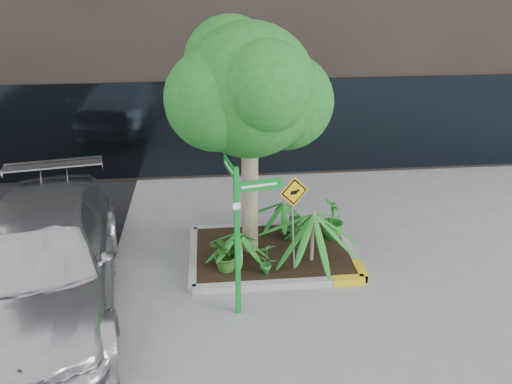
{
  "coord_description": "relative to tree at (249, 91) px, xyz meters",
  "views": [
    {
      "loc": [
        -0.97,
        -8.31,
        5.53
      ],
      "look_at": [
        -0.14,
        0.2,
        1.52
      ],
      "focal_mm": 35.0,
      "sensor_mm": 36.0,
      "label": 1
    }
  ],
  "objects": [
    {
      "name": "shrub_b",
      "position": [
        1.77,
        0.26,
        -2.82
      ],
      "size": [
        0.54,
        0.54,
        0.86
      ],
      "primitive_type": "imported",
      "rotation": [
        0.0,
        0.0,
        1.7
      ],
      "color": "#226D20",
      "rests_on": "planter"
    },
    {
      "name": "parked_car",
      "position": [
        -3.63,
        -1.27,
        -2.55
      ],
      "size": [
        3.26,
        6.14,
        1.69
      ],
      "primitive_type": "imported",
      "rotation": [
        0.0,
        0.0,
        0.16
      ],
      "color": "silver",
      "rests_on": "ground"
    },
    {
      "name": "tree",
      "position": [
        0.0,
        0.0,
        0.0
      ],
      "size": [
        3.11,
        2.75,
        4.66
      ],
      "color": "tan",
      "rests_on": "ground"
    },
    {
      "name": "palm_front",
      "position": [
        1.16,
        -0.57,
        -2.24
      ],
      "size": [
        1.22,
        1.22,
        1.36
      ],
      "color": "tan",
      "rests_on": "ground"
    },
    {
      "name": "shrub_d",
      "position": [
        0.93,
        0.23,
        -2.92
      ],
      "size": [
        0.51,
        0.51,
        0.66
      ],
      "primitive_type": "imported",
      "rotation": [
        0.0,
        0.0,
        5.64
      ],
      "color": "#1E5D1A",
      "rests_on": "planter"
    },
    {
      "name": "planter",
      "position": [
        0.47,
        -0.16,
        -3.3
      ],
      "size": [
        3.35,
        2.36,
        0.15
      ],
      "color": "#9E9E99",
      "rests_on": "ground"
    },
    {
      "name": "palm_back",
      "position": [
        0.79,
        0.68,
        -2.6
      ],
      "size": [
        0.79,
        0.79,
        0.87
      ],
      "color": "tan",
      "rests_on": "ground"
    },
    {
      "name": "shrub_a",
      "position": [
        -0.51,
        -0.71,
        -2.88
      ],
      "size": [
        0.95,
        0.95,
        0.75
      ],
      "primitive_type": "imported",
      "rotation": [
        0.0,
        0.0,
        0.69
      ],
      "color": "#2A5E1A",
      "rests_on": "planter"
    },
    {
      "name": "palm_left",
      "position": [
        -0.28,
        -0.57,
        -2.57
      ],
      "size": [
        0.83,
        0.83,
        0.92
      ],
      "color": "tan",
      "rests_on": "ground"
    },
    {
      "name": "shrub_c",
      "position": [
        0.22,
        -0.94,
        -2.92
      ],
      "size": [
        0.43,
        0.43,
        0.67
      ],
      "primitive_type": "imported",
      "rotation": [
        0.0,
        0.0,
        3.41
      ],
      "color": "#216B24",
      "rests_on": "planter"
    },
    {
      "name": "ground",
      "position": [
        0.24,
        -0.44,
        -3.4
      ],
      "size": [
        80.0,
        80.0,
        0.0
      ],
      "primitive_type": "plane",
      "color": "gray",
      "rests_on": "ground"
    },
    {
      "name": "cattle_sign",
      "position": [
        0.74,
        -0.75,
        -1.99
      ],
      "size": [
        0.56,
        0.27,
        1.87
      ],
      "rotation": [
        0.0,
        0.0,
        0.3
      ],
      "color": "slate",
      "rests_on": "ground"
    },
    {
      "name": "street_sign_post",
      "position": [
        -0.32,
        -1.79,
        -1.74
      ],
      "size": [
        0.89,
        0.79,
        2.69
      ],
      "rotation": [
        0.0,
        0.0,
        0.2
      ],
      "color": "#0C8E25",
      "rests_on": "ground"
    }
  ]
}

